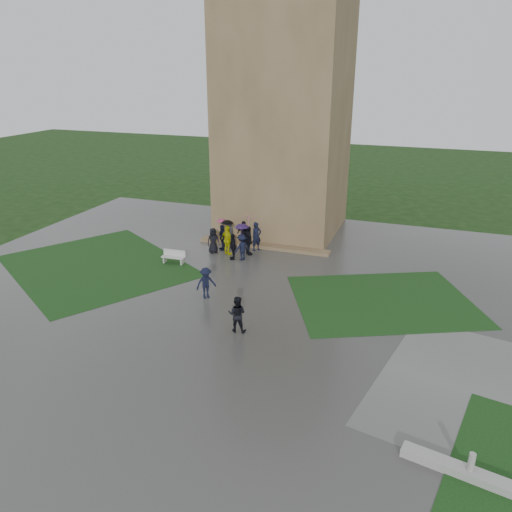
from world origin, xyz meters
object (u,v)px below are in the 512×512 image
(tower, at_px, (285,104))
(pedestrian_near, at_px, (237,314))
(pedestrian_mid, at_px, (206,283))
(bench, at_px, (174,257))

(tower, distance_m, pedestrian_near, 17.67)
(pedestrian_near, bearing_deg, pedestrian_mid, -51.33)
(pedestrian_mid, bearing_deg, tower, 42.00)
(pedestrian_mid, bearing_deg, bench, 89.98)
(bench, bearing_deg, pedestrian_near, -47.08)
(tower, height_order, bench, tower)
(tower, distance_m, pedestrian_mid, 15.15)
(tower, relative_size, pedestrian_near, 10.41)
(tower, xyz_separation_m, pedestrian_mid, (-0.30, -12.78, -8.13))
(bench, bearing_deg, tower, 61.05)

